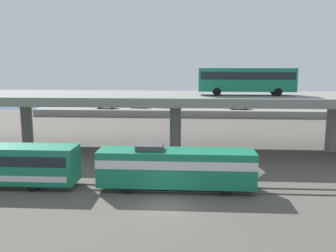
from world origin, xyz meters
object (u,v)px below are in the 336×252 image
at_px(train_locomotive, 184,166).
at_px(parked_car_3, 230,103).
at_px(parked_car_4, 166,104).
at_px(transit_bus_on_overpass, 246,79).
at_px(parked_car_5, 139,104).
at_px(parked_car_2, 239,106).
at_px(parked_car_1, 107,105).
at_px(parked_car_0, 236,104).

xyz_separation_m(train_locomotive, parked_car_3, (9.91, 54.02, 0.07)).
bearing_deg(parked_car_4, transit_bus_on_overpass, -70.58).
bearing_deg(parked_car_5, parked_car_2, 176.89).
xyz_separation_m(parked_car_1, parked_car_3, (28.15, 6.01, -0.00)).
relative_size(parked_car_1, parked_car_2, 1.05).
xyz_separation_m(parked_car_0, parked_car_4, (-16.02, -1.12, -0.00)).
bearing_deg(parked_car_4, parked_car_5, -171.54).
bearing_deg(train_locomotive, parked_car_3, 79.60).
bearing_deg(transit_bus_on_overpass, parked_car_3, 86.53).
bearing_deg(transit_bus_on_overpass, parked_car_5, 118.15).
bearing_deg(parked_car_5, parked_car_0, -174.77).
height_order(parked_car_0, parked_car_4, same).
height_order(train_locomotive, parked_car_0, train_locomotive).
relative_size(train_locomotive, parked_car_4, 3.61).
bearing_deg(parked_car_4, train_locomotive, -84.31).
distance_m(train_locomotive, parked_car_2, 49.59).
relative_size(transit_bus_on_overpass, parked_car_5, 2.87).
relative_size(train_locomotive, transit_bus_on_overpass, 1.25).
bearing_deg(parked_car_3, parked_car_0, 113.52).
distance_m(transit_bus_on_overpass, parked_car_1, 42.66).
height_order(transit_bus_on_overpass, parked_car_0, transit_bus_on_overpass).
relative_size(transit_bus_on_overpass, parked_car_1, 2.61).
distance_m(parked_car_1, parked_car_4, 13.43).
bearing_deg(parked_car_4, parked_car_2, -7.41).
relative_size(parked_car_2, parked_car_3, 1.02).
distance_m(parked_car_1, parked_car_2, 29.40).
relative_size(transit_bus_on_overpass, parked_car_3, 2.80).
relative_size(parked_car_1, parked_car_3, 1.07).
distance_m(transit_bus_on_overpass, parked_car_5, 40.05).
xyz_separation_m(train_locomotive, parked_car_1, (-18.24, 48.01, 0.07)).
distance_m(parked_car_0, parked_car_1, 29.44).
relative_size(train_locomotive, parked_car_1, 3.27).
bearing_deg(train_locomotive, parked_car_0, 77.96).
distance_m(parked_car_3, parked_car_5, 21.44).
bearing_deg(parked_car_1, transit_bus_on_overpass, 127.81).
relative_size(train_locomotive, parked_car_5, 3.60).
xyz_separation_m(parked_car_0, parked_car_2, (0.17, -3.22, -0.00)).
bearing_deg(parked_car_4, parked_car_3, 13.53).
xyz_separation_m(transit_bus_on_overpass, parked_car_0, (3.45, 36.76, -7.21)).
bearing_deg(train_locomotive, transit_bus_on_overpass, 62.99).
distance_m(parked_car_0, parked_car_3, 2.70).
relative_size(parked_car_3, parked_car_4, 1.03).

